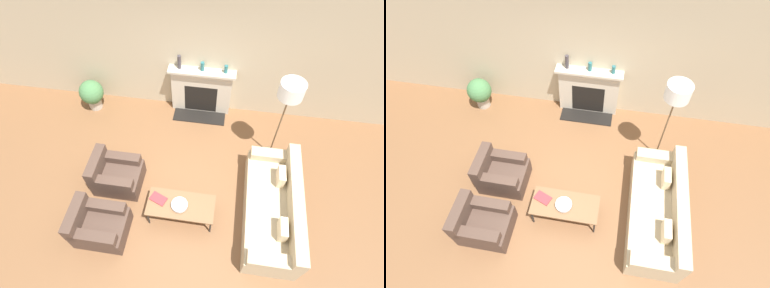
% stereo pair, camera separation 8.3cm
% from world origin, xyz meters
% --- Properties ---
extents(ground_plane, '(18.00, 18.00, 0.00)m').
position_xyz_m(ground_plane, '(0.00, 0.00, 0.00)').
color(ground_plane, brown).
extents(wall_back, '(18.00, 0.06, 2.90)m').
position_xyz_m(wall_back, '(0.00, 2.72, 1.45)').
color(wall_back, '#BCAD8E').
rests_on(wall_back, ground_plane).
extents(fireplace, '(1.45, 0.59, 1.15)m').
position_xyz_m(fireplace, '(0.00, 2.58, 0.56)').
color(fireplace, beige).
rests_on(fireplace, ground_plane).
extents(couch, '(0.90, 2.20, 0.82)m').
position_xyz_m(couch, '(1.62, 0.08, 0.31)').
color(couch, tan).
rests_on(couch, ground_plane).
extents(armchair_near, '(0.89, 0.73, 0.75)m').
position_xyz_m(armchair_near, '(-1.36, -0.68, 0.29)').
color(armchair_near, '#4C382D').
rests_on(armchair_near, ground_plane).
extents(armchair_far, '(0.89, 0.73, 0.75)m').
position_xyz_m(armchair_far, '(-1.36, 0.34, 0.29)').
color(armchair_far, '#4C382D').
rests_on(armchair_far, ground_plane).
extents(coffee_table, '(1.19, 0.54, 0.44)m').
position_xyz_m(coffee_table, '(-0.00, -0.16, 0.40)').
color(coffee_table, brown).
rests_on(coffee_table, ground_plane).
extents(bowl, '(0.29, 0.29, 0.07)m').
position_xyz_m(bowl, '(-0.02, -0.18, 0.48)').
color(bowl, silver).
rests_on(bowl, coffee_table).
extents(book, '(0.33, 0.27, 0.02)m').
position_xyz_m(book, '(-0.41, -0.11, 0.45)').
color(book, '#9E2D33').
rests_on(book, coffee_table).
extents(floor_lamp, '(0.43, 0.43, 1.97)m').
position_xyz_m(floor_lamp, '(1.62, 1.51, 1.71)').
color(floor_lamp, brown).
rests_on(floor_lamp, ground_plane).
extents(mantel_vase_left, '(0.08, 0.08, 0.31)m').
position_xyz_m(mantel_vase_left, '(-0.48, 2.59, 1.30)').
color(mantel_vase_left, '#3D383D').
rests_on(mantel_vase_left, fireplace).
extents(mantel_vase_center_left, '(0.08, 0.08, 0.20)m').
position_xyz_m(mantel_vase_center_left, '(0.01, 2.59, 1.25)').
color(mantel_vase_center_left, '#28666B').
rests_on(mantel_vase_center_left, fireplace).
extents(mantel_vase_center_right, '(0.08, 0.08, 0.17)m').
position_xyz_m(mantel_vase_center_right, '(0.49, 2.59, 1.23)').
color(mantel_vase_center_right, '#28666B').
rests_on(mantel_vase_center_right, fireplace).
extents(potted_plant, '(0.55, 0.55, 0.75)m').
position_xyz_m(potted_plant, '(-2.49, 2.27, 0.44)').
color(potted_plant, '#B2A899').
rests_on(potted_plant, ground_plane).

